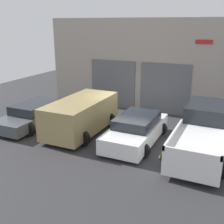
{
  "coord_description": "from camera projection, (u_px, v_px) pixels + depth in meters",
  "views": [
    {
      "loc": [
        5.38,
        -12.89,
        5.21
      ],
      "look_at": [
        0.0,
        -1.22,
        1.1
      ],
      "focal_mm": 45.0,
      "sensor_mm": 36.0,
      "label": 1
    }
  ],
  "objects": [
    {
      "name": "parking_stripe_left",
      "position": [
        58.0,
        128.0,
        14.53
      ],
      "size": [
        0.12,
        2.2,
        0.01
      ],
      "primitive_type": "cube",
      "color": "gold",
      "rests_on": "ground"
    },
    {
      "name": "van_right",
      "position": [
        81.0,
        115.0,
        13.69
      ],
      "size": [
        2.42,
        4.42,
        1.67
      ],
      "color": "#9E8956",
      "rests_on": "ground"
    },
    {
      "name": "parking_stripe_centre",
      "position": [
        108.0,
        137.0,
        13.39
      ],
      "size": [
        0.12,
        2.2,
        0.01
      ],
      "primitive_type": "cube",
      "color": "gold",
      "rests_on": "ground"
    },
    {
      "name": "shophouse_building",
      "position": [
        143.0,
        66.0,
        16.9
      ],
      "size": [
        12.44,
        0.68,
        5.48
      ],
      "color": "#9E9389",
      "rests_on": "ground"
    },
    {
      "name": "pickup_truck",
      "position": [
        203.0,
        132.0,
        11.71
      ],
      "size": [
        2.47,
        5.46,
        1.77
      ],
      "color": "white",
      "rests_on": "ground"
    },
    {
      "name": "ground_plane",
      "position": [
        122.0,
        125.0,
        14.88
      ],
      "size": [
        28.0,
        28.0,
        0.0
      ],
      "primitive_type": "plane",
      "color": "#2D2D30"
    },
    {
      "name": "parking_stripe_far_left",
      "position": [
        16.0,
        120.0,
        15.67
      ],
      "size": [
        0.12,
        2.2,
        0.01
      ],
      "primitive_type": "cube",
      "color": "gold",
      "rests_on": "ground"
    },
    {
      "name": "parking_stripe_right",
      "position": [
        167.0,
        147.0,
        12.25
      ],
      "size": [
        0.12,
        2.2,
        0.01
      ],
      "primitive_type": "cube",
      "color": "gold",
      "rests_on": "ground"
    },
    {
      "name": "sedan_side",
      "position": [
        35.0,
        114.0,
        14.96
      ],
      "size": [
        2.24,
        4.71,
        1.17
      ],
      "color": "#474C51",
      "rests_on": "ground"
    },
    {
      "name": "sedan_white",
      "position": [
        136.0,
        130.0,
        12.66
      ],
      "size": [
        2.17,
        4.35,
        1.25
      ],
      "color": "white",
      "rests_on": "ground"
    }
  ]
}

